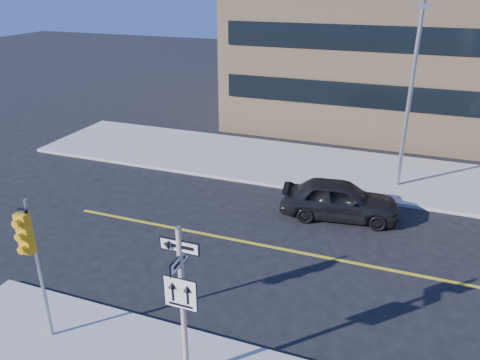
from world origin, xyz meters
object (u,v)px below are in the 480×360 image
at_px(streetlight_a, 411,86).
at_px(parked_car_a, 339,199).
at_px(traffic_signal, 29,244).
at_px(sign_pole, 182,298).

bearing_deg(streetlight_a, parked_car_a, -119.65).
distance_m(parked_car_a, streetlight_a, 5.73).
xyz_separation_m(parked_car_a, streetlight_a, (2.05, 3.60, 3.97)).
xyz_separation_m(traffic_signal, streetlight_a, (8.00, 13.42, 1.73)).
xyz_separation_m(traffic_signal, parked_car_a, (5.95, 9.82, -2.24)).
bearing_deg(sign_pole, parked_car_a, 78.59).
relative_size(traffic_signal, parked_car_a, 0.86).
height_order(sign_pole, streetlight_a, streetlight_a).
relative_size(sign_pole, traffic_signal, 1.02).
distance_m(sign_pole, streetlight_a, 14.05).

